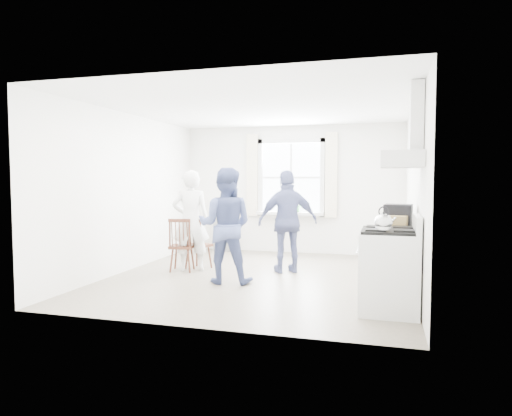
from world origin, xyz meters
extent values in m
cube|color=gray|center=(0.00, 0.00, -0.01)|extent=(4.62, 5.12, 0.02)
cube|color=white|center=(0.00, 2.52, 1.30)|extent=(4.62, 0.04, 2.64)
cube|color=white|center=(0.00, -2.52, 1.30)|extent=(4.62, 0.04, 2.64)
cube|color=white|center=(-2.27, 0.00, 1.30)|extent=(0.04, 5.12, 2.64)
cube|color=white|center=(2.27, 0.00, 1.30)|extent=(0.04, 5.12, 2.64)
cube|color=white|center=(0.00, 0.00, 2.61)|extent=(4.62, 5.12, 0.02)
cube|color=white|center=(0.00, 2.48, 1.55)|extent=(1.20, 0.02, 1.40)
cube|color=silver|center=(0.00, 2.46, 2.29)|extent=(1.38, 0.09, 0.09)
cube|color=silver|center=(0.00, 2.46, 0.81)|extent=(1.38, 0.09, 0.09)
cube|color=silver|center=(-0.65, 2.46, 1.55)|extent=(0.09, 0.09, 1.58)
cube|color=silver|center=(0.65, 2.46, 1.55)|extent=(0.09, 0.09, 1.58)
cube|color=silver|center=(0.00, 2.38, 0.82)|extent=(1.38, 0.24, 0.06)
cube|color=white|center=(-0.82, 2.44, 1.60)|extent=(0.24, 0.05, 1.70)
cube|color=white|center=(0.82, 2.44, 1.60)|extent=(0.24, 0.05, 1.70)
cube|color=silver|center=(2.02, -1.35, 1.74)|extent=(0.45, 0.76, 0.18)
cube|color=silver|center=(2.17, -1.35, 2.21)|extent=(0.14, 0.30, 0.76)
cube|color=gray|center=(-1.40, 2.33, 0.40)|extent=(0.40, 0.30, 0.80)
cube|color=silver|center=(1.91, -1.35, 0.46)|extent=(0.65, 0.76, 0.92)
cube|color=black|center=(1.91, -1.35, 0.94)|extent=(0.61, 0.72, 0.03)
cube|color=silver|center=(2.20, -1.35, 1.02)|extent=(0.06, 0.76, 0.20)
cylinder|color=silver|center=(1.56, -1.35, 0.70)|extent=(0.02, 0.61, 0.02)
sphere|color=silver|center=(1.84, -1.55, 1.05)|extent=(0.19, 0.19, 0.19)
cylinder|color=silver|center=(1.84, -1.55, 0.99)|extent=(0.17, 0.17, 0.04)
torus|color=black|center=(1.84, -1.55, 1.16)|extent=(0.12, 0.05, 0.12)
cube|color=silver|center=(1.98, -0.65, 0.45)|extent=(0.50, 0.55, 0.90)
cube|color=black|center=(2.02, -0.65, 0.98)|extent=(0.37, 0.34, 0.16)
cube|color=black|center=(2.02, -0.65, 1.13)|extent=(0.37, 0.34, 0.14)
cube|color=#9C824B|center=(1.99, -0.87, 0.98)|extent=(0.29, 0.23, 0.17)
cube|color=#492417|center=(-1.36, 0.13, 0.40)|extent=(0.44, 0.42, 0.04)
cube|color=#492417|center=(-1.33, -0.03, 0.65)|extent=(0.36, 0.12, 0.48)
cylinder|color=#492417|center=(-1.36, 0.13, 0.19)|extent=(0.03, 0.03, 0.39)
cube|color=#492417|center=(-1.18, 0.39, 0.40)|extent=(0.45, 0.44, 0.04)
cube|color=#492417|center=(-1.22, 0.23, 0.63)|extent=(0.35, 0.14, 0.47)
cylinder|color=#492417|center=(-1.18, 0.39, 0.19)|extent=(0.03, 0.03, 0.38)
imported|color=white|center=(-1.23, 0.19, 0.83)|extent=(0.79, 0.79, 1.67)
imported|color=#4C598D|center=(-0.39, -0.47, 0.84)|extent=(0.91, 0.91, 1.69)
imported|color=navy|center=(0.35, 0.49, 0.83)|extent=(1.30, 1.30, 1.67)
imported|color=#377C3F|center=(0.18, 2.36, 1.00)|extent=(0.20, 0.20, 0.30)
camera|label=1|loc=(1.83, -6.74, 1.53)|focal=32.00mm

